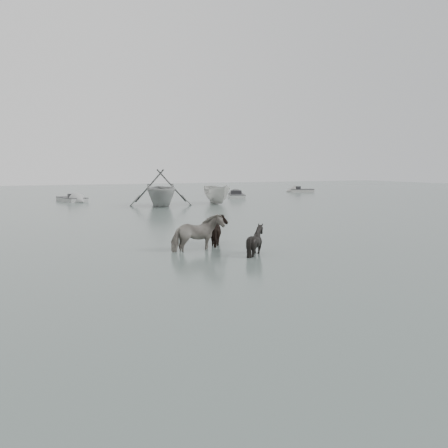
{
  "coord_description": "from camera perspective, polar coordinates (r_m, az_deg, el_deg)",
  "views": [
    {
      "loc": [
        -7.3,
        -15.12,
        3.18
      ],
      "look_at": [
        -0.43,
        0.18,
        1.0
      ],
      "focal_mm": 35.0,
      "sensor_mm": 36.0,
      "label": 1
    }
  ],
  "objects": [
    {
      "name": "skiff_star",
      "position": [
        58.11,
        10.11,
        4.52
      ],
      "size": [
        4.43,
        2.93,
        0.75
      ],
      "primitive_type": null,
      "rotation": [
        0.0,
        0.0,
        2.79
      ],
      "color": "#A3A29E",
      "rests_on": "ground"
    },
    {
      "name": "ground",
      "position": [
        17.09,
        1.56,
        -3.32
      ],
      "size": [
        140.0,
        140.0,
        0.0
      ],
      "primitive_type": "plane",
      "color": "#576760",
      "rests_on": "ground"
    },
    {
      "name": "pony_dark",
      "position": [
        18.14,
        -0.43,
        -0.39
      ],
      "size": [
        1.23,
        1.43,
        1.44
      ],
      "primitive_type": "imported",
      "rotation": [
        0.0,
        0.0,
        1.58
      ],
      "color": "black",
      "rests_on": "ground"
    },
    {
      "name": "boat_small",
      "position": [
        38.55,
        -0.94,
        4.02
      ],
      "size": [
        2.27,
        4.87,
        1.82
      ],
      "primitive_type": "imported",
      "rotation": [
        0.0,
        0.0,
        -0.11
      ],
      "color": "beige",
      "rests_on": "ground"
    },
    {
      "name": "pony_black",
      "position": [
        16.1,
        4.14,
        -1.45
      ],
      "size": [
        1.34,
        1.21,
        1.42
      ],
      "primitive_type": "imported",
      "rotation": [
        0.0,
        0.0,
        1.62
      ],
      "color": "black",
      "rests_on": "ground"
    },
    {
      "name": "skiff_port",
      "position": [
        46.25,
        1.64,
        3.92
      ],
      "size": [
        3.18,
        4.91,
        0.75
      ],
      "primitive_type": null,
      "rotation": [
        0.0,
        0.0,
        1.2
      ],
      "color": "#AAADAA",
      "rests_on": "ground"
    },
    {
      "name": "rowboat_trail",
      "position": [
        36.67,
        -8.26,
        4.85
      ],
      "size": [
        6.45,
        7.08,
        3.2
      ],
      "primitive_type": "imported",
      "rotation": [
        0.0,
        0.0,
        2.92
      ],
      "color": "#A3A5A3",
      "rests_on": "ground"
    },
    {
      "name": "pony_pinto",
      "position": [
        16.69,
        -3.52,
        -0.67
      ],
      "size": [
        2.05,
        1.05,
        1.68
      ],
      "primitive_type": "imported",
      "rotation": [
        0.0,
        0.0,
        1.64
      ],
      "color": "black",
      "rests_on": "ground"
    },
    {
      "name": "skiff_mid",
      "position": [
        43.81,
        -19.27,
        3.32
      ],
      "size": [
        3.05,
        5.68,
        0.75
      ],
      "primitive_type": null,
      "rotation": [
        0.0,
        0.0,
        -1.29
      ],
      "color": "#989A98",
      "rests_on": "ground"
    }
  ]
}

